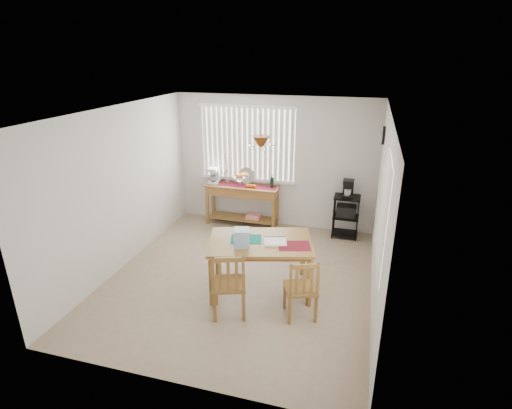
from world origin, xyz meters
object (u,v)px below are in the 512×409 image
(dining_table, at_px, (260,247))
(chair_right, at_px, (301,289))
(wire_cart, at_px, (346,213))
(sideboard, at_px, (243,196))
(cart_items, at_px, (348,189))
(chair_left, at_px, (229,285))

(dining_table, relative_size, chair_right, 1.90)
(wire_cart, bearing_deg, sideboard, 179.43)
(cart_items, xyz_separation_m, chair_right, (-0.40, -2.75, -0.54))
(cart_items, bearing_deg, chair_right, -98.22)
(sideboard, height_order, cart_items, cart_items)
(sideboard, xyz_separation_m, wire_cart, (2.07, -0.02, -0.14))
(chair_left, bearing_deg, cart_items, 65.79)
(sideboard, xyz_separation_m, chair_left, (0.74, -2.97, -0.16))
(wire_cart, distance_m, dining_table, 2.47)
(wire_cart, distance_m, chair_right, 2.77)
(wire_cart, xyz_separation_m, dining_table, (-1.10, -2.21, 0.21))
(wire_cart, bearing_deg, chair_right, -98.24)
(dining_table, xyz_separation_m, chair_left, (-0.23, -0.74, -0.23))
(sideboard, relative_size, chair_left, 1.55)
(sideboard, height_order, chair_left, chair_left)
(chair_left, bearing_deg, wire_cart, 65.72)
(dining_table, distance_m, chair_right, 0.92)
(dining_table, bearing_deg, chair_right, -37.28)
(wire_cart, bearing_deg, cart_items, 90.00)
(wire_cart, relative_size, chair_left, 0.85)
(chair_right, bearing_deg, chair_left, -167.42)
(chair_left, xyz_separation_m, chair_right, (0.93, 0.21, -0.04))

